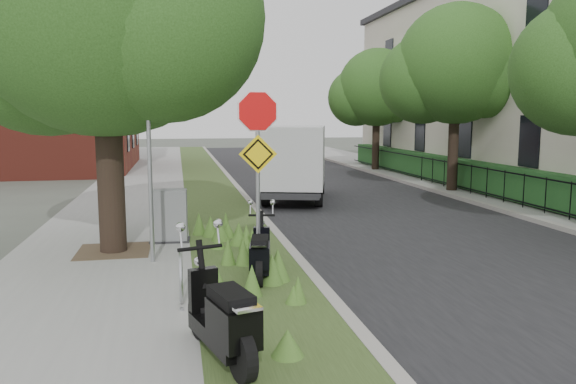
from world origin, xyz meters
name	(u,v)px	position (x,y,z in m)	size (l,w,h in m)	color
ground	(348,287)	(0.00, 0.00, 0.00)	(120.00, 120.00, 0.00)	#4C5147
sidewalk_near	(130,201)	(-4.25, 10.00, 0.06)	(3.50, 60.00, 0.12)	gray
verge	(215,198)	(-1.50, 10.00, 0.06)	(2.00, 60.00, 0.12)	#354A1F
kerb_near	(245,197)	(-0.50, 10.00, 0.07)	(0.20, 60.00, 0.13)	#9E9991
road	(345,196)	(3.00, 10.00, 0.01)	(7.00, 60.00, 0.01)	black
kerb_far	(438,192)	(6.50, 10.00, 0.07)	(0.20, 60.00, 0.13)	#9E9991
footpath_far	(482,191)	(8.20, 10.00, 0.06)	(3.20, 60.00, 0.12)	gray
street_tree_main	(99,9)	(-4.08, 2.86, 4.80)	(6.21, 5.54, 7.66)	black
bare_post	(149,154)	(-3.20, 1.80, 2.12)	(0.08, 0.08, 4.00)	#A5A8AD
bike_hoop	(181,277)	(-2.70, -0.60, 0.50)	(0.06, 0.78, 0.77)	#A5A8AD
sign_assembly	(258,145)	(-1.40, 0.58, 2.33)	(0.94, 0.08, 3.22)	#A5A8AD
fence_far	(457,175)	(7.20, 10.00, 0.67)	(0.04, 24.00, 1.00)	black
hedge_far	(475,174)	(7.90, 10.00, 0.67)	(1.00, 24.00, 1.10)	#1C4F25
terrace_houses	(569,78)	(11.49, 10.00, 4.16)	(7.40, 26.40, 8.20)	beige
brick_building	(38,87)	(-9.50, 22.00, 4.21)	(9.40, 10.40, 8.30)	maroon
far_tree_b	(454,70)	(6.94, 10.05, 4.37)	(4.83, 4.31, 6.56)	black
far_tree_c	(375,92)	(6.94, 18.04, 3.95)	(4.37, 3.89, 5.93)	black
scooter_near	(226,327)	(-2.24, -2.78, 0.55)	(0.73, 1.80, 0.88)	black
scooter_far	(260,258)	(-1.41, 0.28, 0.48)	(0.51, 1.55, 0.74)	black
box_truck	(295,159)	(1.08, 9.34, 1.36)	(2.96, 4.93, 2.09)	#262628
utility_cabinet	(169,217)	(-2.91, 3.50, 0.65)	(0.87, 0.61, 1.11)	#262628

